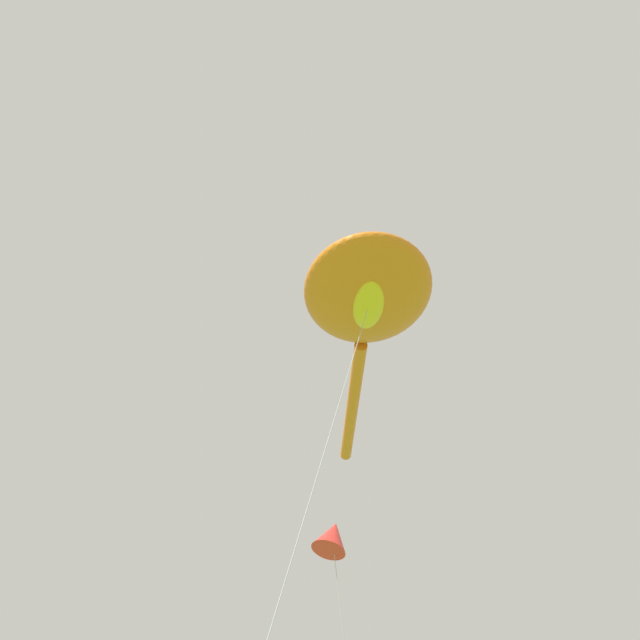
{
  "coord_description": "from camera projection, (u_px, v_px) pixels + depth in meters",
  "views": [
    {
      "loc": [
        -9.12,
        -1.7,
        1.3
      ],
      "look_at": [
        3.17,
        6.91,
        13.07
      ],
      "focal_mm": 42.26,
      "sensor_mm": 36.0,
      "label": 1
    }
  ],
  "objects": [
    {
      "name": "small_kite_streamer_purple",
      "position": [
        332.0,
        537.0,
        20.77
      ],
      "size": [
        2.13,
        1.35,
        9.97
      ],
      "rotation": [
        0.0,
        0.0,
        -1.96
      ],
      "color": "red",
      "rests_on": "ground"
    },
    {
      "name": "big_show_kite",
      "position": [
        367.0,
        300.0,
        25.35
      ],
      "size": [
        14.48,
        10.27,
        18.18
      ],
      "rotation": [
        0.0,
        0.0,
        -2.49
      ],
      "color": "orange",
      "rests_on": "ground"
    }
  ]
}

